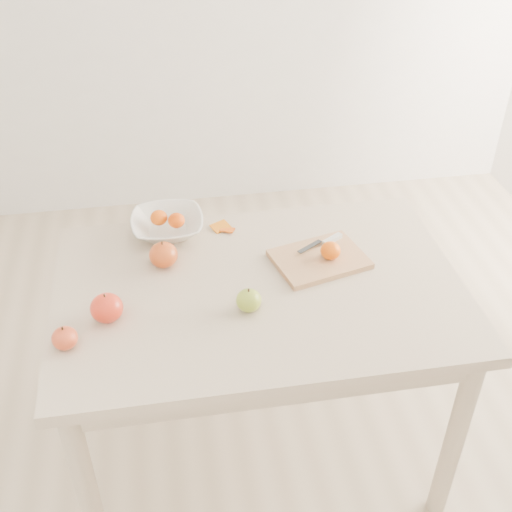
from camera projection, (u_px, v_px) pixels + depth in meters
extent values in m
plane|color=#C6B293|center=(258.00, 445.00, 2.33)|extent=(3.50, 3.50, 0.00)
cube|color=#C3AE94|center=(259.00, 290.00, 1.90)|extent=(1.20, 0.80, 0.04)
cylinder|color=#BCAA8E|center=(96.00, 327.00, 2.32)|extent=(0.06, 0.06, 0.71)
cylinder|color=#BCAA8E|center=(382.00, 295.00, 2.46)|extent=(0.06, 0.06, 0.71)
cylinder|color=#BCAA8E|center=(88.00, 492.00, 1.78)|extent=(0.06, 0.06, 0.71)
cylinder|color=#BCAA8E|center=(455.00, 439.00, 1.92)|extent=(0.06, 0.06, 0.71)
cube|color=tan|center=(319.00, 259.00, 1.97)|extent=(0.31, 0.26, 0.02)
ellipsoid|color=#DD5F07|center=(330.00, 251.00, 1.95)|extent=(0.06, 0.06, 0.05)
imported|color=white|center=(167.00, 225.00, 2.09)|extent=(0.23, 0.23, 0.06)
ellipsoid|color=#D64C07|center=(159.00, 218.00, 2.08)|extent=(0.06, 0.06, 0.05)
ellipsoid|color=#E44108|center=(176.00, 220.00, 2.07)|extent=(0.06, 0.06, 0.05)
cube|color=#C7660E|center=(221.00, 228.00, 2.12)|extent=(0.07, 0.07, 0.01)
cube|color=#D0510E|center=(227.00, 230.00, 2.11)|extent=(0.06, 0.05, 0.01)
cube|color=silver|center=(332.00, 239.00, 2.03)|extent=(0.07, 0.06, 0.01)
cube|color=#3B3D43|center=(310.00, 247.00, 2.00)|extent=(0.09, 0.06, 0.00)
ellipsoid|color=olive|center=(249.00, 300.00, 1.78)|extent=(0.07, 0.07, 0.06)
ellipsoid|color=maroon|center=(65.00, 338.00, 1.66)|extent=(0.07, 0.07, 0.06)
ellipsoid|color=maroon|center=(163.00, 255.00, 1.94)|extent=(0.09, 0.09, 0.08)
ellipsoid|color=#A8161E|center=(107.00, 308.00, 1.74)|extent=(0.09, 0.09, 0.08)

